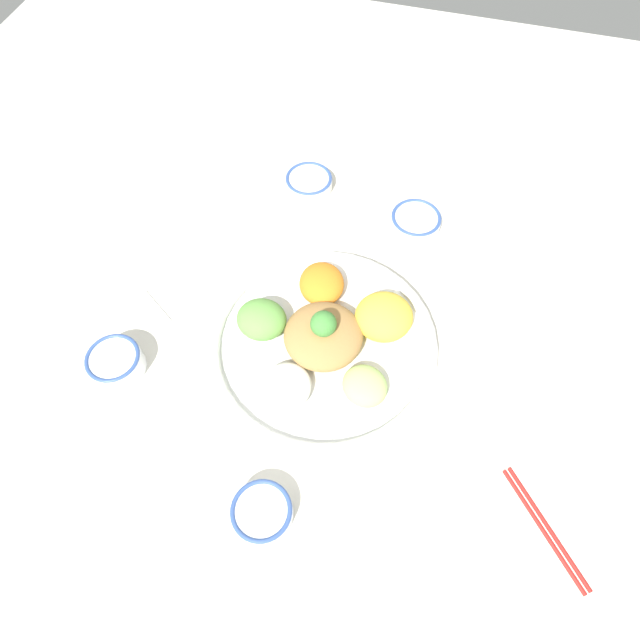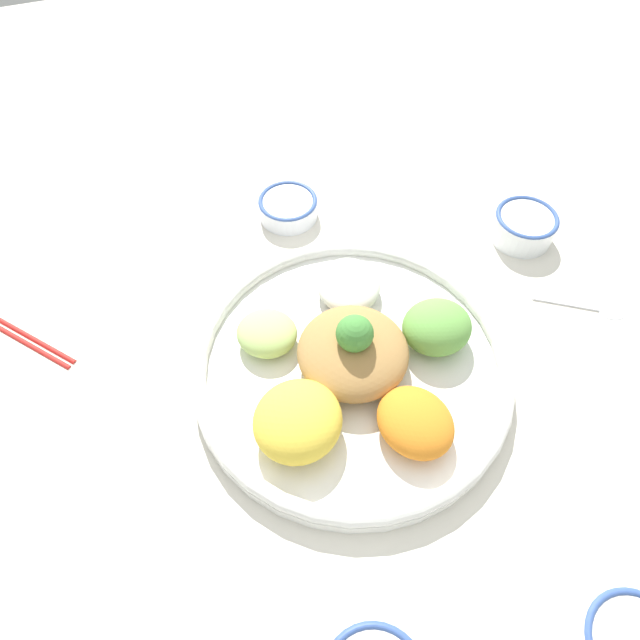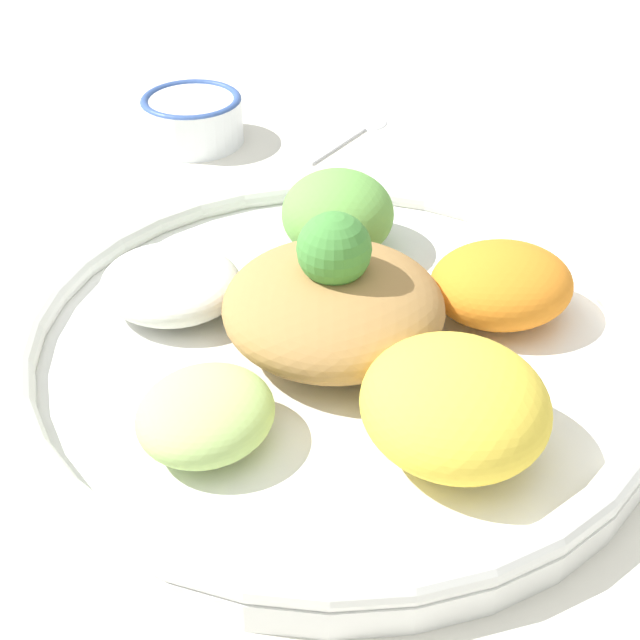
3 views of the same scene
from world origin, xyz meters
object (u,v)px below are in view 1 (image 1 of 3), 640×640
at_px(chopsticks_pair_near, 546,528).
at_px(serving_spoon_main, 146,296).
at_px(rice_bowl_blue, 262,512).
at_px(rice_bowl_plain, 115,362).
at_px(sauce_bowl_dark, 415,222).
at_px(sauce_bowl_red, 309,182).
at_px(salad_platter, 324,340).

relative_size(chopsticks_pair_near, serving_spoon_main, 1.33).
bearing_deg(chopsticks_pair_near, rice_bowl_blue, 61.92).
relative_size(rice_bowl_plain, serving_spoon_main, 0.79).
xyz_separation_m(rice_bowl_blue, sauce_bowl_dark, (0.12, 0.64, 0.00)).
distance_m(sauce_bowl_red, serving_spoon_main, 0.43).
height_order(rice_bowl_plain, chopsticks_pair_near, rice_bowl_plain).
xyz_separation_m(salad_platter, rice_bowl_plain, (-0.34, -0.14, -0.00)).
xyz_separation_m(rice_bowl_blue, chopsticks_pair_near, (0.43, 0.10, -0.02)).
bearing_deg(rice_bowl_plain, rice_bowl_blue, -27.34).
height_order(salad_platter, sauce_bowl_red, salad_platter).
xyz_separation_m(salad_platter, chopsticks_pair_near, (0.41, -0.21, -0.02)).
relative_size(rice_bowl_blue, chopsticks_pair_near, 0.59).
height_order(rice_bowl_blue, rice_bowl_plain, rice_bowl_plain).
bearing_deg(salad_platter, rice_bowl_plain, -157.69).
xyz_separation_m(sauce_bowl_dark, serving_spoon_main, (-0.47, -0.31, -0.02)).
distance_m(rice_bowl_blue, sauce_bowl_dark, 0.65).
height_order(sauce_bowl_red, rice_bowl_blue, rice_bowl_blue).
bearing_deg(serving_spoon_main, rice_bowl_plain, -49.27).
bearing_deg(sauce_bowl_red, sauce_bowl_dark, -12.93).
relative_size(sauce_bowl_red, serving_spoon_main, 0.84).
height_order(salad_platter, rice_bowl_blue, salad_platter).
distance_m(salad_platter, sauce_bowl_dark, 0.34).
bearing_deg(rice_bowl_plain, sauce_bowl_red, 68.59).
bearing_deg(sauce_bowl_red, rice_bowl_blue, -79.70).
bearing_deg(salad_platter, serving_spoon_main, 177.69).
bearing_deg(sauce_bowl_red, salad_platter, -69.89).
bearing_deg(rice_bowl_plain, sauce_bowl_dark, 45.79).
distance_m(salad_platter, rice_bowl_blue, 0.31).
relative_size(sauce_bowl_dark, chopsticks_pair_near, 0.64).
bearing_deg(salad_platter, sauce_bowl_red, 110.11).
distance_m(salad_platter, sauce_bowl_red, 0.41).
xyz_separation_m(rice_bowl_blue, serving_spoon_main, (-0.35, 0.33, -0.02)).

